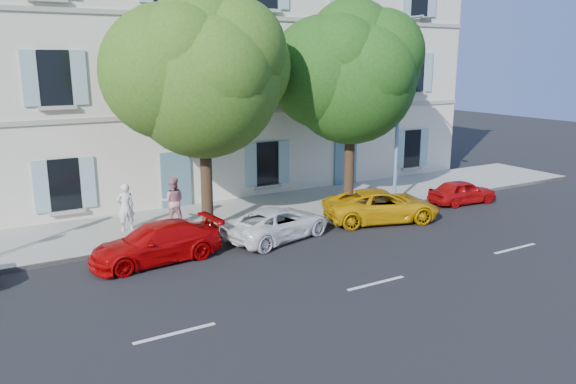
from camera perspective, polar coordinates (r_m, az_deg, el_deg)
ground at (r=19.54m, az=1.52°, el=-5.36°), size 90.00×90.00×0.00m
sidewalk at (r=23.25m, az=-4.27°, el=-2.14°), size 36.00×4.50×0.15m
kerb at (r=21.39m, az=-1.71°, el=-3.47°), size 36.00×0.16×0.16m
building at (r=27.70m, az=-9.87°, el=12.59°), size 28.00×7.00×12.00m
car_red_coupe at (r=18.26m, az=-13.25°, el=-5.06°), size 4.33×2.06×1.22m
car_white_coupe at (r=20.01m, az=-1.04°, el=-3.19°), size 4.46×2.88×1.14m
car_yellow_supercar at (r=22.46m, az=9.49°, el=-1.37°), size 4.98×3.33×1.27m
car_red_hatchback at (r=26.07m, az=17.30°, el=0.03°), size 3.25×1.56×1.07m
tree_left at (r=19.99m, az=-8.62°, el=11.08°), size 5.39×5.39×8.36m
tree_right at (r=23.80m, az=6.45°, el=11.26°), size 5.35×5.35×8.24m
street_lamp at (r=24.28m, az=11.41°, el=9.06°), size 0.36×1.67×7.79m
pedestrian_a at (r=21.25m, az=-16.17°, el=-1.48°), size 0.65×0.44×1.75m
pedestrian_b at (r=21.54m, az=-11.60°, el=-0.93°), size 1.07×0.96×1.82m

